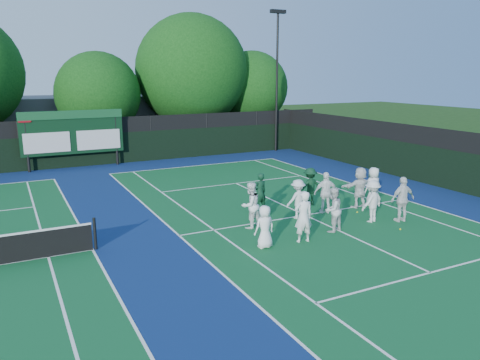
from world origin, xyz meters
name	(u,v)px	position (x,y,z in m)	size (l,w,h in m)	color
ground	(320,222)	(0.00, 0.00, 0.00)	(120.00, 120.00, 0.00)	#18380F
court_apron	(165,238)	(-6.00, 1.00, 0.00)	(34.00, 32.00, 0.01)	navy
near_court	(305,215)	(0.00, 1.00, 0.01)	(11.05, 23.85, 0.01)	#115628
back_fence	(89,144)	(-6.00, 16.00, 1.36)	(34.00, 0.08, 3.00)	black
divider_fence_right	(458,164)	(9.00, 1.00, 1.36)	(0.08, 32.00, 3.00)	black
scoreboard	(72,133)	(-7.01, 15.59, 2.19)	(6.00, 0.21, 3.55)	black
clubhouse	(123,120)	(-2.00, 24.00, 2.00)	(18.00, 6.00, 4.00)	slate
light_pole_right	(277,65)	(7.50, 15.70, 6.30)	(1.20, 0.30, 10.12)	black
tree_c	(100,96)	(-4.48, 19.58, 4.16)	(5.81, 5.81, 7.22)	black
tree_d	(193,74)	(2.48, 19.58, 5.69)	(8.35, 8.35, 10.08)	black
tree_e	(253,89)	(7.61, 19.58, 4.45)	(5.79, 5.79, 7.50)	black
tennis_ball_1	(319,191)	(2.85, 3.93, 0.03)	(0.07, 0.07, 0.07)	#C4C917
tennis_ball_2	(400,229)	(2.11, -2.15, 0.03)	(0.07, 0.07, 0.07)	#C4C917
tennis_ball_4	(312,200)	(1.59, 2.76, 0.03)	(0.07, 0.07, 0.07)	#C4C917
tennis_ball_5	(357,212)	(2.16, 0.30, 0.03)	(0.07, 0.07, 0.07)	#C4C917
player_front_0	(265,227)	(-3.32, -1.40, 0.73)	(0.72, 0.47, 1.47)	white
player_front_1	(303,217)	(-1.86, -1.53, 0.91)	(0.66, 0.44, 1.82)	white
player_front_2	(333,210)	(-0.27, -1.10, 0.83)	(0.81, 0.63, 1.67)	silver
player_front_3	(372,201)	(1.83, -0.88, 0.84)	(1.08, 0.62, 1.68)	silver
player_front_4	(403,199)	(2.92, -1.38, 0.91)	(1.06, 0.44, 1.81)	silver
player_back_0	(250,205)	(-2.75, 0.66, 0.88)	(0.86, 0.67, 1.76)	white
player_back_1	(298,199)	(-0.51, 0.82, 0.80)	(1.04, 0.60, 1.60)	silver
player_back_2	(326,193)	(0.95, 0.90, 0.87)	(1.03, 0.43, 1.75)	white
player_back_3	(360,187)	(2.78, 0.93, 0.89)	(1.66, 0.53, 1.79)	silver
player_back_4	(373,186)	(3.53, 0.92, 0.86)	(0.84, 0.55, 1.71)	silver
coach_left	(260,192)	(-1.36, 2.40, 0.83)	(0.60, 0.40, 1.65)	#0D331F
coach_right	(310,187)	(1.09, 2.24, 0.84)	(1.08, 0.62, 1.68)	#0E331C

